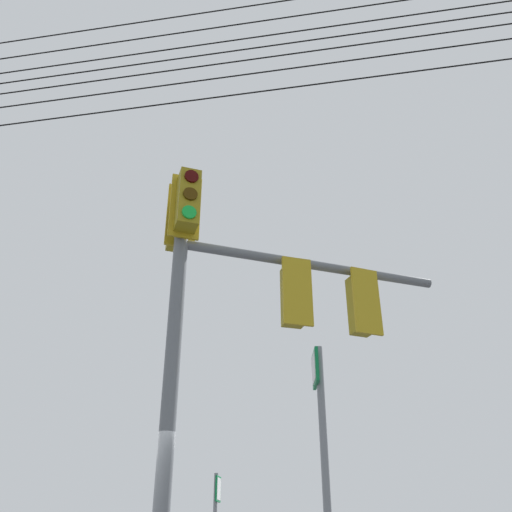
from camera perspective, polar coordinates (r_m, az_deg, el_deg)
name	(u,v)px	position (r m, az deg, el deg)	size (l,w,h in m)	color
signal_mast_assembly	(239,297)	(7.76, -1.80, -4.20)	(3.45, 3.25, 6.14)	slate
route_sign_secondary	(325,481)	(5.20, 7.06, -21.93)	(0.33, 0.19, 2.98)	slate
overhead_wire_span	(146,62)	(10.45, -11.22, 18.88)	(6.64, 18.07, 2.72)	black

